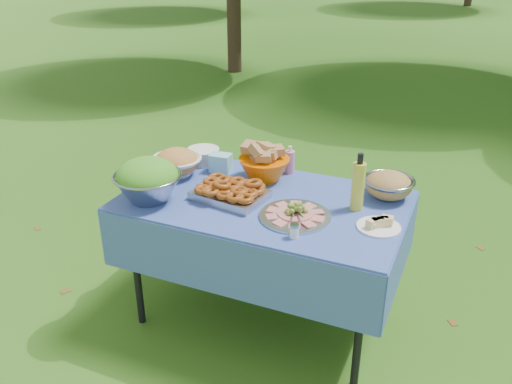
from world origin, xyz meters
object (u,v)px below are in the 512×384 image
picnic_table (263,261)px  oil_bottle (358,182)px  bread_bowl (264,163)px  pasta_bowl_steel (389,185)px  charcuterie_platter (295,210)px  salad_bowl (148,180)px  plate_stack (203,155)px

picnic_table → oil_bottle: size_ratio=4.88×
bread_bowl → pasta_bowl_steel: size_ratio=1.09×
bread_bowl → charcuterie_platter: bread_bowl is taller
pasta_bowl_steel → oil_bottle: size_ratio=0.88×
bread_bowl → pasta_bowl_steel: (0.69, 0.05, -0.03)m
charcuterie_platter → oil_bottle: size_ratio=1.19×
picnic_table → oil_bottle: oil_bottle is taller
bread_bowl → pasta_bowl_steel: bearing=3.9°
picnic_table → salad_bowl: (-0.55, -0.24, 0.50)m
pasta_bowl_steel → charcuterie_platter: bearing=-132.2°
pasta_bowl_steel → oil_bottle: 0.25m
picnic_table → plate_stack: bearing=148.7°
plate_stack → oil_bottle: (1.00, -0.24, 0.11)m
salad_bowl → charcuterie_platter: (0.76, 0.12, -0.07)m
charcuterie_platter → oil_bottle: (0.25, 0.21, 0.11)m
salad_bowl → bread_bowl: 0.66m
charcuterie_platter → oil_bottle: 0.34m
plate_stack → bread_bowl: 0.44m
plate_stack → oil_bottle: oil_bottle is taller
charcuterie_platter → oil_bottle: oil_bottle is taller
plate_stack → charcuterie_platter: bearing=-30.6°
pasta_bowl_steel → oil_bottle: (-0.12, -0.20, 0.08)m
plate_stack → bread_bowl: bearing=-10.7°
bread_bowl → picnic_table: bearing=-67.7°
charcuterie_platter → picnic_table: bearing=151.0°
plate_stack → pasta_bowl_steel: size_ratio=0.74×
salad_bowl → pasta_bowl_steel: salad_bowl is taller
salad_bowl → bread_bowl: (0.45, 0.48, -0.02)m
pasta_bowl_steel → picnic_table: bearing=-153.9°
picnic_table → pasta_bowl_steel: (0.59, 0.29, 0.45)m
picnic_table → bread_bowl: (-0.10, 0.24, 0.48)m
salad_bowl → charcuterie_platter: 0.78m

